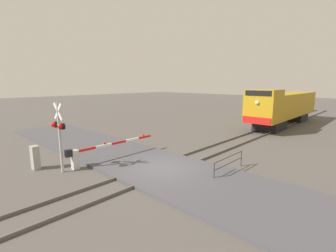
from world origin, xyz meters
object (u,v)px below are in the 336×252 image
at_px(locomotive, 284,106).
at_px(crossing_gate, 89,153).
at_px(utility_cabinet, 35,158).
at_px(crossing_signal, 59,130).
at_px(guard_railing, 229,162).

relative_size(locomotive, crossing_gate, 2.43).
bearing_deg(utility_cabinet, crossing_signal, 26.63).
bearing_deg(guard_railing, locomotive, 99.48).
distance_m(crossing_gate, utility_cabinet, 2.95).
relative_size(crossing_signal, utility_cabinet, 2.83).
bearing_deg(locomotive, crossing_gate, -99.44).
xyz_separation_m(locomotive, crossing_gate, (-3.69, -22.20, -1.40)).
height_order(locomotive, crossing_signal, locomotive).
xyz_separation_m(utility_cabinet, guard_railing, (8.30, 7.00, -0.05)).
height_order(crossing_gate, utility_cabinet, utility_cabinet).
relative_size(locomotive, utility_cabinet, 11.31).
bearing_deg(locomotive, guard_railing, -80.52).
bearing_deg(locomotive, crossing_signal, -98.96).
distance_m(locomotive, utility_cabinet, 25.25).
distance_m(crossing_signal, utility_cabinet, 2.46).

